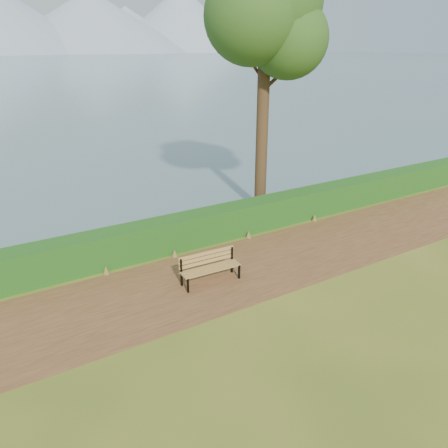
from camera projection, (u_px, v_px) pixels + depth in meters
ground at (242, 276)px, 12.10m from camera, size 140.00×140.00×0.00m
path at (237, 271)px, 12.33m from camera, size 40.00×3.40×0.01m
hedge at (198, 228)px, 13.96m from camera, size 32.00×0.85×1.00m
bench at (209, 265)px, 11.66m from camera, size 1.66×0.55×0.82m
tree at (266, 11)px, 14.38m from camera, size 4.69×3.92×9.39m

